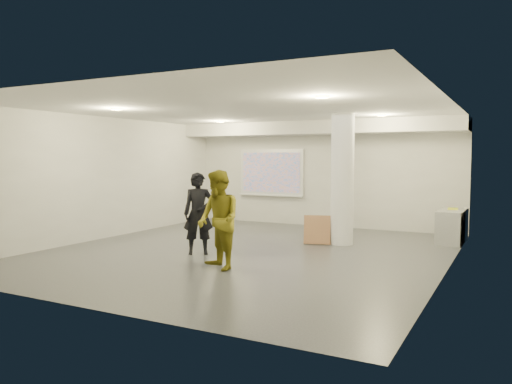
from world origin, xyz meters
The scene contains 19 objects.
floor centered at (0.00, 0.00, 0.00)m, with size 8.00×9.00×0.01m, color #373A3F.
ceiling centered at (0.00, 0.00, 3.00)m, with size 8.00×9.00×0.01m, color white.
wall_back centered at (0.00, 4.50, 1.50)m, with size 8.00×0.01×3.00m, color beige.
wall_front centered at (0.00, -4.50, 1.50)m, with size 8.00×0.01×3.00m, color beige.
wall_left centered at (-4.00, 0.00, 1.50)m, with size 0.01×9.00×3.00m, color beige.
wall_right centered at (4.00, 0.00, 1.50)m, with size 0.01×9.00×3.00m, color beige.
soffit_band centered at (0.00, 3.95, 2.82)m, with size 8.00×1.10×0.36m, color silver.
downlight_nw centered at (-2.20, 2.50, 2.98)m, with size 0.22×0.22×0.02m, color #EAC682.
downlight_ne centered at (2.20, 2.50, 2.98)m, with size 0.22×0.22×0.02m, color #EAC682.
downlight_sw centered at (-2.20, -1.50, 2.98)m, with size 0.22×0.22×0.02m, color #EAC682.
downlight_se centered at (2.20, -1.50, 2.98)m, with size 0.22×0.22×0.02m, color #EAC682.
column centered at (1.50, 1.80, 1.50)m, with size 0.52×0.52×3.00m, color white.
projection_screen centered at (-1.60, 4.45, 1.53)m, with size 2.10×0.13×1.42m.
credenza centered at (3.72, 3.28, 0.38)m, with size 0.55×1.32×0.77m, color #919496.
postit_pad centered at (3.72, 3.41, 0.78)m, with size 0.22×0.30×0.03m, color yellow.
cardboard_back centered at (0.99, 1.57, 0.33)m, with size 0.61×0.06×0.67m, color #9D6C48.
cardboard_front centered at (1.09, 1.67, 0.26)m, with size 0.46×0.05×0.51m, color #9D6C48.
woman centered at (-0.77, -0.70, 0.85)m, with size 0.62×0.41×1.69m, color black.
man centered at (0.35, -1.71, 0.89)m, with size 0.87×0.68×1.79m, color olive.
Camera 1 is at (5.04, -9.21, 2.01)m, focal length 35.00 mm.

